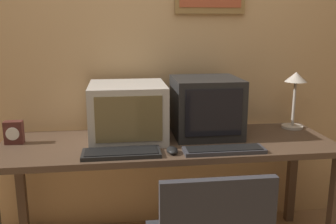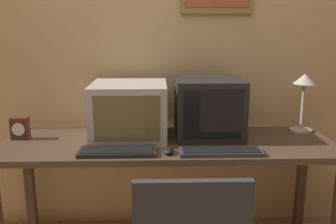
# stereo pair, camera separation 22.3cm
# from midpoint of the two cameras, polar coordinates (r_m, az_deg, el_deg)

# --- Properties ---
(wall_back) EXTENTS (8.00, 0.08, 2.60)m
(wall_back) POSITION_cam_midpoint_polar(r_m,az_deg,el_deg) (2.60, 2.27, 10.08)
(wall_back) COLOR tan
(wall_back) RESTS_ON ground_plane
(desk) EXTENTS (2.01, 0.65, 0.75)m
(desk) POSITION_cam_midpoint_polar(r_m,az_deg,el_deg) (2.31, 2.79, -6.38)
(desk) COLOR #4C3828
(desk) RESTS_ON ground_plane
(monitor_left) EXTENTS (0.46, 0.45, 0.34)m
(monitor_left) POSITION_cam_midpoint_polar(r_m,az_deg,el_deg) (2.32, -3.17, 0.16)
(monitor_left) COLOR #B7B2A8
(monitor_left) RESTS_ON desk
(monitor_right) EXTENTS (0.41, 0.41, 0.37)m
(monitor_right) POSITION_cam_midpoint_polar(r_m,az_deg,el_deg) (2.38, 8.88, 0.64)
(monitor_right) COLOR black
(monitor_right) RESTS_ON desk
(keyboard_main) EXTENTS (0.43, 0.17, 0.03)m
(keyboard_main) POSITION_cam_midpoint_polar(r_m,az_deg,el_deg) (2.08, -4.63, -6.03)
(keyboard_main) COLOR black
(keyboard_main) RESTS_ON desk
(keyboard_side) EXTENTS (0.46, 0.13, 0.03)m
(keyboard_side) POSITION_cam_midpoint_polar(r_m,az_deg,el_deg) (2.10, 11.12, -6.01)
(keyboard_side) COLOR #333338
(keyboard_side) RESTS_ON desk
(mouse_near_keyboard) EXTENTS (0.06, 0.11, 0.04)m
(mouse_near_keyboard) POSITION_cam_midpoint_polar(r_m,az_deg,el_deg) (2.07, 3.11, -5.90)
(mouse_near_keyboard) COLOR black
(mouse_near_keyboard) RESTS_ON desk
(desk_clock) EXTENTS (0.11, 0.06, 0.14)m
(desk_clock) POSITION_cam_midpoint_polar(r_m,az_deg,el_deg) (2.45, -19.24, -2.38)
(desk_clock) COLOR #4C231E
(desk_clock) RESTS_ON desk
(desk_lamp) EXTENTS (0.15, 0.15, 0.39)m
(desk_lamp) POSITION_cam_midpoint_polar(r_m,az_deg,el_deg) (2.62, 22.34, 3.07)
(desk_lamp) COLOR #B2A899
(desk_lamp) RESTS_ON desk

